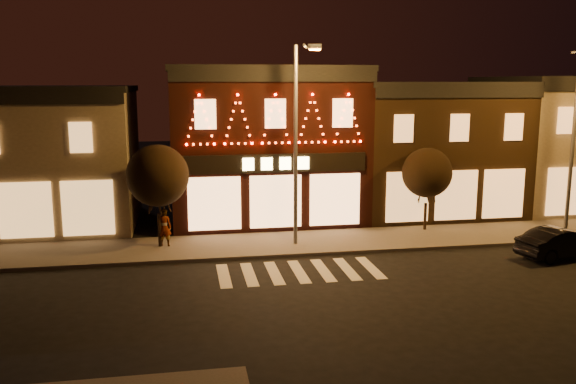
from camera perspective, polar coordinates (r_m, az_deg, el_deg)
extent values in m
plane|color=black|center=(20.49, 3.24, -11.01)|extent=(120.00, 120.00, 0.00)
cube|color=#47423D|center=(28.30, 3.46, -4.76)|extent=(44.00, 4.00, 0.15)
cube|color=#746A53|center=(33.88, -24.65, 2.73)|extent=(12.00, 8.00, 7.00)
cube|color=black|center=(33.65, -25.13, 8.90)|extent=(12.20, 8.20, 0.30)
cube|color=black|center=(33.03, -2.29, 4.37)|extent=(10.00, 8.00, 8.00)
cube|color=black|center=(32.85, -2.35, 11.59)|extent=(10.20, 8.20, 0.30)
cube|color=black|center=(28.84, -1.23, 10.96)|extent=(10.00, 0.25, 0.50)
cube|color=black|center=(29.05, -1.18, 2.75)|extent=(9.00, 0.15, 0.90)
cube|color=#FFD87F|center=(28.95, -1.15, 2.72)|extent=(3.40, 0.08, 0.60)
cube|color=#312011|center=(35.62, 13.07, 3.90)|extent=(9.00, 8.00, 7.20)
cube|color=black|center=(35.41, 13.32, 9.94)|extent=(9.20, 8.20, 0.30)
cube|color=black|center=(31.73, 16.21, 9.06)|extent=(9.00, 0.25, 0.50)
cube|color=#746A53|center=(40.00, 25.06, 4.10)|extent=(9.00, 8.00, 7.50)
cube|color=black|center=(39.82, 25.49, 9.68)|extent=(9.20, 8.20, 0.30)
cylinder|color=#59595E|center=(26.90, 0.73, 4.32)|extent=(0.18, 0.18, 8.94)
cylinder|color=#59595E|center=(25.99, 1.64, 13.72)|extent=(0.57, 1.76, 0.11)
cube|color=#59595E|center=(25.20, 2.58, 13.69)|extent=(0.62, 0.45, 0.20)
cube|color=orange|center=(25.19, 2.57, 13.42)|extent=(0.47, 0.33, 0.06)
cylinder|color=#59595E|center=(31.08, 25.51, 4.00)|extent=(0.18, 0.18, 8.79)
cylinder|color=black|center=(27.67, -12.12, -3.55)|extent=(0.17, 0.17, 1.51)
sphere|color=black|center=(27.18, -12.32, 1.54)|extent=(2.77, 2.77, 2.77)
cylinder|color=black|center=(30.91, 12.95, -2.27)|extent=(0.15, 0.15, 1.35)
sphere|color=black|center=(30.51, 13.12, 1.81)|extent=(2.48, 2.48, 2.48)
imported|color=black|center=(28.45, 24.62, -4.41)|extent=(4.22, 2.20, 1.32)
imported|color=gray|center=(27.64, -11.71, -3.32)|extent=(0.69, 0.51, 1.73)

